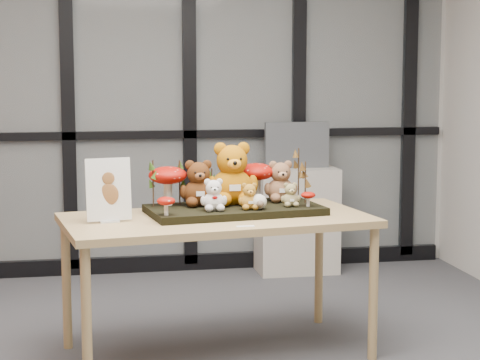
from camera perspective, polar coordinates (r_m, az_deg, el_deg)
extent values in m
plane|color=beige|center=(6.57, -7.30, 6.02)|extent=(5.00, 0.00, 5.00)
plane|color=beige|center=(1.61, 3.10, 1.47)|extent=(5.00, 0.00, 5.00)
cube|color=#2D383F|center=(6.54, -7.28, 6.01)|extent=(4.90, 0.02, 2.70)
cube|color=black|center=(6.71, -7.09, -5.51)|extent=(4.90, 0.06, 0.12)
cube|color=black|center=(6.56, -7.23, 2.95)|extent=(4.90, 0.06, 0.06)
cube|color=black|center=(6.53, -11.25, 5.92)|extent=(0.10, 0.06, 2.70)
cube|color=black|center=(6.58, -3.35, 6.07)|extent=(0.10, 0.06, 2.70)
cube|color=black|center=(6.74, 3.88, 6.10)|extent=(0.10, 0.06, 2.70)
cube|color=black|center=(7.02, 11.06, 6.03)|extent=(0.10, 0.06, 2.70)
cube|color=#A58659|center=(4.67, -1.54, -2.66)|extent=(1.72, 1.04, 0.04)
cylinder|color=#A58659|center=(4.25, -10.04, -9.08)|extent=(0.05, 0.05, 0.72)
cylinder|color=#A58659|center=(4.94, -11.32, -6.78)|extent=(0.05, 0.05, 0.72)
cylinder|color=#A58659|center=(4.72, 8.75, -7.39)|extent=(0.05, 0.05, 0.72)
cylinder|color=#A58659|center=(5.34, 5.20, -5.56)|extent=(0.05, 0.05, 0.72)
cube|color=black|center=(4.76, -0.36, -1.97)|extent=(0.99, 0.60, 0.04)
cube|color=silver|center=(4.55, -8.59, -2.69)|extent=(0.11, 0.08, 0.01)
cube|color=white|center=(4.53, -8.63, -0.61)|extent=(0.24, 0.08, 0.32)
ellipsoid|color=brown|center=(4.52, -8.62, -0.95)|extent=(0.10, 0.01, 0.12)
ellipsoid|color=brown|center=(4.51, -8.64, 0.10)|extent=(0.06, 0.01, 0.06)
cube|color=white|center=(4.38, 0.36, -3.06)|extent=(0.09, 0.03, 0.00)
cube|color=#B5AEA2|center=(6.62, 3.75, -2.65)|extent=(0.60, 0.35, 0.80)
cube|color=#505358|center=(6.56, 3.75, 2.31)|extent=(0.49, 0.05, 0.35)
cube|color=black|center=(6.54, 3.80, 2.29)|extent=(0.43, 0.00, 0.28)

